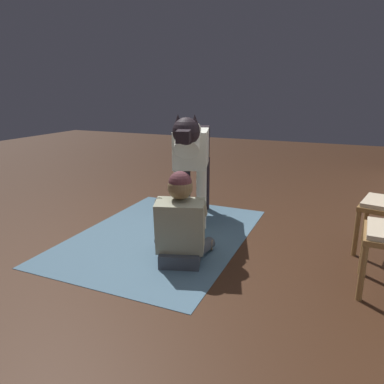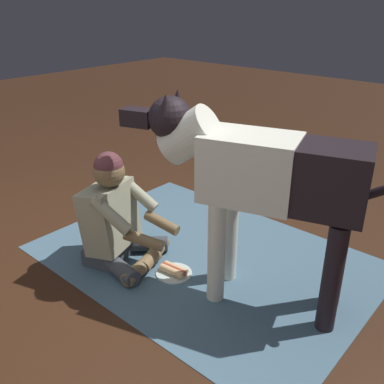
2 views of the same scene
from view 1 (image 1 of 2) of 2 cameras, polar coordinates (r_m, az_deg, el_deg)
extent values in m
plane|color=#371F12|center=(3.54, -4.09, -8.19)|extent=(15.58, 15.58, 0.00)
cube|color=slate|center=(3.74, -4.77, -6.78)|extent=(2.27, 1.63, 0.01)
cylinder|color=olive|center=(3.54, 24.59, -6.02)|extent=(0.04, 0.04, 0.42)
cylinder|color=olive|center=(3.93, 25.84, -4.06)|extent=(0.04, 0.04, 0.42)
cylinder|color=olive|center=(2.83, 25.35, -11.56)|extent=(0.04, 0.04, 0.42)
cylinder|color=olive|center=(3.21, 25.53, -8.32)|extent=(0.04, 0.04, 0.42)
cube|color=#3C4148|center=(3.12, -1.90, -10.41)|extent=(0.33, 0.40, 0.12)
cylinder|color=#3C4148|center=(3.28, -4.25, -8.96)|extent=(0.37, 0.35, 0.11)
cylinder|color=brown|center=(3.41, -2.65, -8.06)|extent=(0.22, 0.37, 0.09)
cylinder|color=#3C4148|center=(3.25, 1.22, -9.20)|extent=(0.41, 0.16, 0.11)
cylinder|color=brown|center=(3.39, 0.22, -8.18)|extent=(0.17, 0.37, 0.09)
cube|color=gray|center=(3.03, -1.89, -5.42)|extent=(0.38, 0.46, 0.47)
cylinder|color=gray|center=(3.14, -4.76, -2.40)|extent=(0.30, 0.16, 0.24)
cylinder|color=brown|center=(3.37, -3.26, -3.95)|extent=(0.28, 0.11, 0.12)
cylinder|color=gray|center=(3.10, 1.63, -2.61)|extent=(0.30, 0.16, 0.24)
cylinder|color=brown|center=(3.34, 0.99, -4.10)|extent=(0.27, 0.18, 0.12)
sphere|color=brown|center=(2.95, -1.88, 0.79)|extent=(0.21, 0.21, 0.21)
sphere|color=#572D32|center=(2.94, -1.89, 1.48)|extent=(0.19, 0.19, 0.19)
cylinder|color=silver|center=(3.80, 1.50, -1.16)|extent=(0.11, 0.11, 0.66)
cylinder|color=silver|center=(3.82, -2.06, -1.06)|extent=(0.11, 0.11, 0.66)
cylinder|color=black|center=(4.43, 2.11, 1.34)|extent=(0.11, 0.11, 0.66)
cylinder|color=black|center=(4.45, -0.94, 1.42)|extent=(0.11, 0.11, 0.66)
cube|color=silver|center=(3.83, -0.08, 6.97)|extent=(0.60, 0.48, 0.38)
cube|color=black|center=(4.22, 0.46, 7.82)|extent=(0.53, 0.44, 0.36)
cylinder|color=silver|center=(3.45, -0.69, 8.39)|extent=(0.43, 0.34, 0.37)
sphere|color=black|center=(3.32, -0.92, 9.60)|extent=(0.25, 0.25, 0.25)
cube|color=black|center=(3.11, -1.37, 8.81)|extent=(0.22, 0.17, 0.10)
cone|color=black|center=(3.31, 0.43, 11.25)|extent=(0.11, 0.11, 0.11)
cone|color=black|center=(3.33, -2.24, 11.26)|extent=(0.11, 0.11, 0.11)
cylinder|color=black|center=(4.47, 0.74, 7.77)|extent=(0.33, 0.15, 0.22)
cylinder|color=silver|center=(3.60, -0.84, -7.63)|extent=(0.24, 0.24, 0.01)
cylinder|color=#EABB83|center=(3.59, -1.17, -7.15)|extent=(0.19, 0.06, 0.05)
cylinder|color=#EABB83|center=(3.58, -0.51, -7.24)|extent=(0.19, 0.06, 0.05)
cylinder|color=#AC4937|center=(3.58, -0.84, -7.09)|extent=(0.19, 0.05, 0.04)
camera|label=2|loc=(4.71, 29.29, 17.34)|focal=40.19mm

